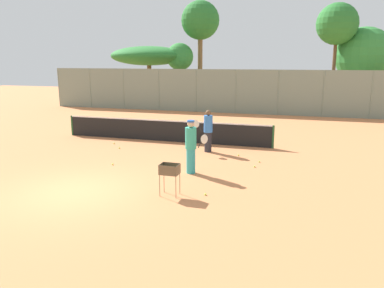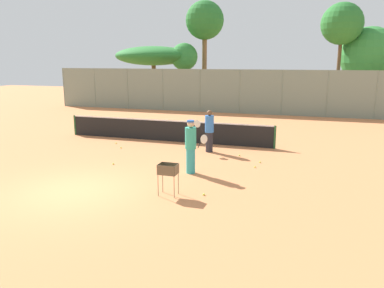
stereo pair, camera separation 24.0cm
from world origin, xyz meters
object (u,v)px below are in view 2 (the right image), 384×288
object	(u,v)px
ball_cart	(168,172)
tennis_net	(166,130)
parked_car	(261,99)
player_white_outfit	(191,146)
player_red_cap	(209,131)

from	to	relation	value
ball_cart	tennis_net	bearing A→B (deg)	112.17
tennis_net	parked_car	world-z (taller)	parked_car
player_white_outfit	ball_cart	distance (m)	2.35
tennis_net	ball_cart	size ratio (longest dim) A/B	11.12
ball_cart	parked_car	xyz separation A→B (m)	(-0.34, 22.74, -0.07)
parked_car	player_white_outfit	bearing A→B (deg)	-89.20
tennis_net	player_red_cap	world-z (taller)	player_red_cap
player_red_cap	parked_car	xyz separation A→B (m)	(-0.05, 17.10, -0.29)
parked_car	tennis_net	bearing A→B (deg)	-99.37
ball_cart	parked_car	bearing A→B (deg)	90.85
ball_cart	player_white_outfit	bearing A→B (deg)	91.32
tennis_net	parked_car	size ratio (longest dim) A/B	2.56
tennis_net	player_white_outfit	world-z (taller)	player_white_outfit
player_red_cap	parked_car	world-z (taller)	player_red_cap
player_white_outfit	ball_cart	bearing A→B (deg)	-70.13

